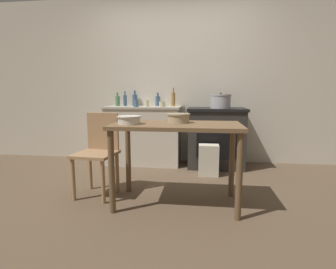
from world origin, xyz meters
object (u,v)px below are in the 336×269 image
Objects in this scene: mixing_bowl_small at (178,118)px; cup_center_right at (136,104)px; work_table at (177,136)px; flour_sack at (209,160)px; stove at (216,137)px; bottle_mid_left at (173,99)px; mixing_bowl_large at (129,119)px; bottle_left at (125,100)px; cup_mid_right at (162,104)px; bottle_center_left at (158,101)px; chair at (98,151)px; stock_pot at (221,101)px; bottle_far_left at (118,101)px; cup_right at (147,103)px; bottle_center at (135,100)px.

cup_center_right is at bearing 120.98° from mixing_bowl_small.
work_table is 2.93× the size of flour_sack.
stove is 3.07× the size of bottle_mid_left.
mixing_bowl_large is at bearing -97.86° from bottle_mid_left.
bottle_left is 0.81× the size of bottle_mid_left.
bottle_center_left is at bearing 109.69° from cup_mid_right.
cup_center_right reaches higher than chair.
cup_mid_right reaches higher than stove.
stock_pot is 1.39m from mixing_bowl_small.
bottle_mid_left is 1.37× the size of bottle_center_left.
cup_mid_right reaches higher than chair.
bottle_mid_left is (0.88, 0.05, 0.03)m from bottle_far_left.
cup_center_right is (0.37, -0.28, -0.03)m from bottle_far_left.
stove reaches higher than work_table.
bottle_mid_left is (-0.65, 0.17, 0.56)m from stove.
bottle_left is at bearing 158.71° from cup_right.
cup_center_right is at bearing -147.23° from bottle_mid_left.
cup_center_right is (-1.16, -0.15, 0.50)m from stove.
mixing_bowl_large is at bearing -72.44° from bottle_left.
bottle_left reaches higher than bottle_far_left.
stock_pot is 1.09m from cup_right.
mixing_bowl_small reaches higher than chair.
bottle_far_left is (-1.09, 1.48, 0.12)m from mixing_bowl_small.
bottle_far_left reaches higher than work_table.
stove is 4.10× the size of bottle_far_left.
bottle_mid_left is 0.26m from bottle_center_left.
flour_sack is at bearing -25.04° from bottle_left.
cup_right is (-1.04, -0.01, 0.49)m from stove.
work_table reaches higher than flour_sack.
bottle_center is at bearing 106.69° from cup_center_right.
cup_center_right is (0.14, 1.11, 0.46)m from chair.
bottle_center is (0.25, 0.10, 0.01)m from bottle_far_left.
bottle_far_left is (-0.64, 1.65, 0.13)m from mixing_bowl_large.
bottle_left is 0.39m from cup_center_right.
mixing_bowl_small is (-0.33, -0.89, 0.64)m from flour_sack.
mixing_bowl_large is 1.74m from bottle_left.
stove is 0.53m from flour_sack.
chair is at bearing -90.98° from bottle_center.
bottle_left is 0.76m from bottle_mid_left.
mixing_bowl_small is (0.86, -0.09, 0.37)m from chair.
stock_pot is at bearing -6.75° from bottle_far_left.
bottle_mid_left is (-0.54, 0.64, 0.79)m from flour_sack.
bottle_left is 1.11× the size of bottle_center_left.
flour_sack is at bearing -49.96° from bottle_mid_left.
bottle_far_left is at bearing -158.21° from bottle_center.
chair is at bearing -113.59° from cup_mid_right.
stock_pot is at bearing -12.26° from bottle_center.
stock_pot is 1.28× the size of bottle_left.
flour_sack is 1.45m from mixing_bowl_large.
bottle_far_left is at bearing 105.68° from chair.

